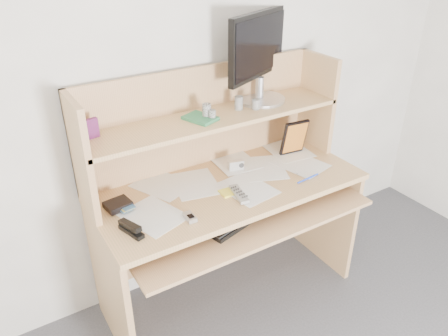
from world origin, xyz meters
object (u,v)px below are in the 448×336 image
desk (222,187)px  monitor (259,54)px  game_case (294,137)px  tv_remote (239,194)px  keyboard (242,211)px

desk → monitor: size_ratio=2.78×
monitor → game_case: bearing=-64.6°
game_case → monitor: bearing=146.2°
tv_remote → desk: bearing=94.7°
keyboard → monitor: (0.34, 0.37, 0.66)m
desk → monitor: monitor is taller
keyboard → game_case: bearing=8.5°
desk → monitor: 0.73m
game_case → monitor: monitor is taller
game_case → monitor: (-0.17, 0.14, 0.47)m
tv_remote → monitor: 0.75m
keyboard → tv_remote: tv_remote is taller
game_case → desk: bearing=-172.4°
desk → game_case: (0.49, 0.01, 0.17)m
desk → tv_remote: 0.21m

